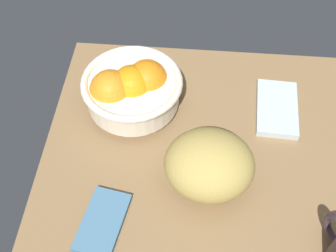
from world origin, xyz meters
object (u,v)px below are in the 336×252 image
at_px(bread_loaf, 209,164).
at_px(fruit_bowl, 132,88).
at_px(napkin_spare, 277,108).
at_px(napkin_folded, 103,222).

bearing_deg(bread_loaf, fruit_bowl, 43.70).
bearing_deg(fruit_bowl, napkin_spare, -87.74).
height_order(bread_loaf, napkin_spare, bread_loaf).
bearing_deg(napkin_folded, napkin_spare, -48.31).
bearing_deg(fruit_bowl, bread_loaf, -136.30).
relative_size(fruit_bowl, napkin_folded, 1.67).
bearing_deg(napkin_spare, bread_loaf, 142.06).
xyz_separation_m(bread_loaf, napkin_folded, (-0.11, 0.18, -0.05)).
bearing_deg(napkin_folded, bread_loaf, -59.87).
relative_size(fruit_bowl, bread_loaf, 1.27).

